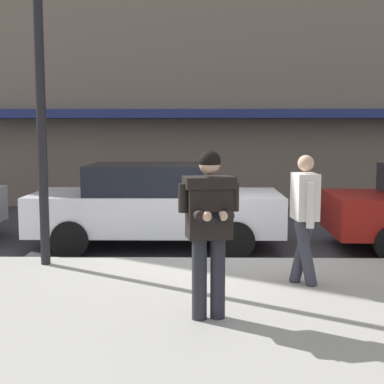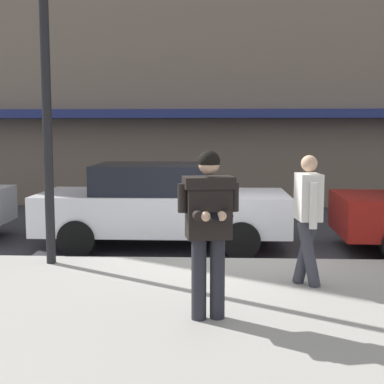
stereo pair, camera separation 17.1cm
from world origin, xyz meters
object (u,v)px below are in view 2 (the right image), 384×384
(parked_sedan_mid, at_px, (161,205))
(pedestrian_in_light_coat, at_px, (308,212))
(man_texting_on_phone, at_px, (209,217))
(street_lamp_post, at_px, (45,62))

(parked_sedan_mid, bearing_deg, pedestrian_in_light_coat, -51.94)
(parked_sedan_mid, xyz_separation_m, pedestrian_in_light_coat, (2.19, -2.80, 0.32))
(man_texting_on_phone, relative_size, pedestrian_in_light_coat, 1.06)
(parked_sedan_mid, height_order, pedestrian_in_light_coat, pedestrian_in_light_coat)
(parked_sedan_mid, xyz_separation_m, man_texting_on_phone, (0.93, -4.15, 0.46))
(street_lamp_post, bearing_deg, pedestrian_in_light_coat, -14.88)
(man_texting_on_phone, bearing_deg, pedestrian_in_light_coat, 46.73)
(parked_sedan_mid, height_order, street_lamp_post, street_lamp_post)
(pedestrian_in_light_coat, bearing_deg, man_texting_on_phone, -133.27)
(parked_sedan_mid, bearing_deg, man_texting_on_phone, -77.33)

